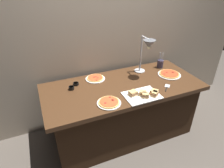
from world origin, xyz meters
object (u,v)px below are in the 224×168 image
(pizza_plate_front, at_px, (109,103))
(heat_lamp, at_px, (147,48))
(sauce_cup_far, at_px, (76,84))
(utensil_holder, at_px, (160,63))
(serving_spatula, at_px, (167,87))
(sandwich_platter, at_px, (144,94))
(pizza_plate_center, at_px, (95,78))
(sauce_cup_near, at_px, (71,88))
(pizza_plate_raised_stand, at_px, (169,74))

(pizza_plate_front, bearing_deg, heat_lamp, 30.71)
(sauce_cup_far, distance_m, utensil_holder, 1.21)
(heat_lamp, bearing_deg, serving_spatula, -77.89)
(sandwich_platter, distance_m, utensil_holder, 0.80)
(heat_lamp, relative_size, pizza_plate_center, 2.03)
(pizza_plate_front, height_order, sandwich_platter, sandwich_platter)
(sandwich_platter, xyz_separation_m, sauce_cup_near, (-0.70, 0.44, -0.00))
(sauce_cup_near, bearing_deg, heat_lamp, -1.71)
(heat_lamp, bearing_deg, sauce_cup_far, 173.00)
(sandwich_platter, height_order, sauce_cup_far, sandwich_platter)
(utensil_holder, bearing_deg, sauce_cup_far, -178.99)
(sandwich_platter, height_order, sauce_cup_near, sandwich_platter)
(sandwich_platter, relative_size, serving_spatula, 2.65)
(pizza_plate_front, xyz_separation_m, sandwich_platter, (0.40, -0.01, 0.01))
(sandwich_platter, bearing_deg, pizza_plate_front, 178.03)
(pizza_plate_center, distance_m, sandwich_platter, 0.67)
(pizza_plate_raised_stand, relative_size, serving_spatula, 2.02)
(pizza_plate_raised_stand, height_order, sauce_cup_far, same)
(serving_spatula, bearing_deg, pizza_plate_center, 143.68)
(sauce_cup_far, bearing_deg, sandwich_platter, -39.59)
(sandwich_platter, xyz_separation_m, sauce_cup_far, (-0.63, 0.52, -0.00))
(pizza_plate_front, xyz_separation_m, utensil_holder, (0.99, 0.52, 0.05))
(pizza_plate_front, distance_m, sauce_cup_near, 0.52)
(pizza_plate_front, distance_m, sauce_cup_far, 0.55)
(pizza_plate_raised_stand, height_order, sandwich_platter, sandwich_platter)
(heat_lamp, xyz_separation_m, sandwich_platter, (-0.26, -0.41, -0.36))
(utensil_holder, bearing_deg, sauce_cup_near, -175.47)
(sandwich_platter, bearing_deg, sauce_cup_far, 140.41)
(heat_lamp, distance_m, pizza_plate_center, 0.74)
(pizza_plate_center, distance_m, pizza_plate_raised_stand, 0.97)
(pizza_plate_front, bearing_deg, pizza_plate_raised_stand, 15.84)
(pizza_plate_front, height_order, serving_spatula, pizza_plate_front)
(pizza_plate_raised_stand, height_order, sauce_cup_near, sauce_cup_near)
(serving_spatula, bearing_deg, heat_lamp, 102.11)
(pizza_plate_center, relative_size, sandwich_platter, 0.63)
(sauce_cup_near, bearing_deg, pizza_plate_center, 20.74)
(pizza_plate_front, relative_size, pizza_plate_center, 1.03)
(heat_lamp, distance_m, sauce_cup_far, 0.96)
(pizza_plate_center, xyz_separation_m, serving_spatula, (0.71, -0.52, -0.01))
(pizza_plate_front, xyz_separation_m, sauce_cup_near, (-0.30, 0.42, 0.01))
(heat_lamp, height_order, pizza_plate_raised_stand, heat_lamp)
(sauce_cup_near, relative_size, serving_spatula, 0.43)
(serving_spatula, bearing_deg, pizza_plate_raised_stand, 47.72)
(sandwich_platter, distance_m, serving_spatula, 0.34)
(pizza_plate_center, bearing_deg, serving_spatula, -36.32)
(pizza_plate_center, distance_m, sauce_cup_near, 0.35)
(sauce_cup_near, xyz_separation_m, serving_spatula, (1.04, -0.39, -0.02))
(sandwich_platter, distance_m, sauce_cup_far, 0.81)
(pizza_plate_center, xyz_separation_m, sandwich_platter, (0.37, -0.56, 0.01))
(pizza_plate_raised_stand, xyz_separation_m, serving_spatula, (-0.22, -0.25, -0.01))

